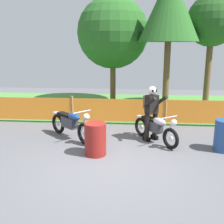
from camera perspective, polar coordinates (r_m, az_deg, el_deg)
The scene contains 10 objects.
ground at distance 6.69m, azimuth -0.53°, elevation -11.35°, with size 24.00×24.00×0.02m, color #5B5B60.
grass_verge at distance 13.05m, azimuth 2.21°, elevation 1.34°, with size 24.00×6.40×0.01m, color #4C8C3D.
barrier_fence at distance 9.81m, azimuth 1.36°, elevation 0.34°, with size 10.40×0.08×1.05m.
tree_leftmost at distance 13.76m, azimuth 0.20°, elevation 16.59°, with size 3.53×3.53×5.26m.
tree_near_left at distance 12.31m, azimuth 12.25°, elevation 21.10°, with size 2.61×2.61×5.93m.
tree_near_right at distance 13.46m, azimuth 20.65°, elevation 17.65°, with size 2.31×2.31×5.12m.
motorcycle_lead at distance 8.15m, azimuth 9.27°, elevation -3.37°, with size 1.26×1.62×0.92m.
motorcycle_trailing at distance 8.44m, azimuth -8.82°, elevation -2.50°, with size 1.65×1.49×1.00m.
rider_lead at distance 8.17m, azimuth 8.42°, elevation 0.37°, with size 0.73×0.78×1.69m.
oil_drum at distance 7.14m, azimuth -3.58°, elevation -5.80°, with size 0.58×0.58×0.88m, color maroon.
Camera 1 is at (0.57, -6.02, 2.85)m, focal length 42.71 mm.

